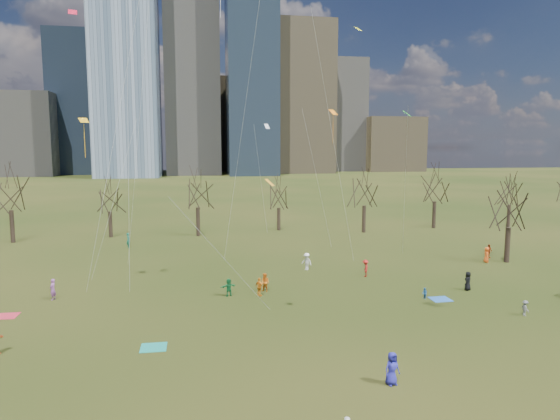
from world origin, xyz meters
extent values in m
plane|color=black|center=(0.00, 0.00, 0.00)|extent=(500.00, 500.00, 0.00)
cube|color=slate|center=(-35.00, 190.00, 59.00)|extent=(26.00, 26.00, 118.00)
cube|color=slate|center=(-8.00, 205.00, 47.50)|extent=(24.00, 24.00, 95.00)
cube|color=#384C66|center=(18.00, 195.00, 52.50)|extent=(22.00, 22.00, 105.00)
cube|color=#726347|center=(45.00, 215.00, 36.00)|extent=(28.00, 28.00, 72.00)
cube|color=#384C66|center=(-60.00, 220.00, 32.50)|extent=(25.00, 25.00, 65.00)
cube|color=slate|center=(70.00, 230.00, 29.00)|extent=(22.00, 22.00, 58.00)
cube|color=#726347|center=(5.00, 240.00, 24.00)|extent=(30.00, 30.00, 48.00)
cube|color=slate|center=(-85.00, 210.00, 18.00)|extent=(35.00, 30.00, 36.00)
cube|color=#726347|center=(95.00, 225.00, 14.00)|extent=(30.00, 28.00, 28.00)
cylinder|color=black|center=(-31.00, 39.00, 2.14)|extent=(0.55, 0.55, 4.28)
cylinder|color=black|center=(-19.00, 41.00, 1.80)|extent=(0.52, 0.52, 3.60)
cylinder|color=black|center=(-7.00, 40.00, 2.02)|extent=(0.54, 0.54, 4.05)
cylinder|color=black|center=(5.00, 43.00, 1.69)|extent=(0.51, 0.51, 3.38)
cylinder|color=black|center=(17.00, 39.00, 1.98)|extent=(0.54, 0.54, 3.96)
cylinder|color=black|center=(29.00, 41.00, 2.07)|extent=(0.54, 0.54, 4.14)
cylinder|color=black|center=(41.00, 40.00, 1.75)|extent=(0.52, 0.52, 3.51)
cylinder|color=black|center=(26.00, 18.00, 1.91)|extent=(0.53, 0.53, 3.83)
cube|color=#178F80|center=(-9.94, 0.36, 0.01)|extent=(1.60, 1.50, 0.03)
cube|color=#265FB4|center=(12.46, 6.68, 0.01)|extent=(1.60, 1.50, 0.03)
cube|color=#C5273C|center=(-21.17, 8.13, 0.01)|extent=(1.60, 1.50, 0.03)
imported|color=#2625A3|center=(2.82, -6.72, 0.88)|extent=(0.97, 0.75, 1.76)
imported|color=slate|center=(16.71, 1.90, 0.58)|extent=(0.46, 0.77, 1.17)
imported|color=orange|center=(-2.07, 10.06, 0.78)|extent=(0.84, 0.96, 1.56)
imported|color=#1A773B|center=(-4.61, 10.51, 0.75)|extent=(1.45, 0.94, 1.50)
imported|color=black|center=(16.07, 8.74, 0.83)|extent=(0.95, 0.93, 1.66)
imported|color=#9B53A6|center=(-18.86, 11.83, 0.88)|extent=(0.57, 0.73, 1.75)
imported|color=#296BB4|center=(11.23, 7.01, 0.47)|extent=(0.42, 0.50, 0.94)
imported|color=white|center=(3.79, 18.22, 0.87)|extent=(1.25, 1.26, 1.75)
imported|color=#C6451C|center=(25.23, 20.19, 0.78)|extent=(0.99, 0.61, 1.57)
imported|color=orange|center=(23.73, 18.24, 0.83)|extent=(0.78, 0.95, 1.66)
imported|color=#1A795E|center=(-15.62, 33.13, 0.92)|extent=(0.68, 0.79, 1.84)
imported|color=orange|center=(-1.44, 11.20, 0.82)|extent=(1.00, 0.99, 1.63)
imported|color=#B21E19|center=(8.81, 14.68, 0.83)|extent=(0.91, 1.20, 1.65)
plane|color=yellow|center=(-15.93, 12.36, 14.55)|extent=(1.23, 1.18, 0.42)
cylinder|color=silver|center=(-13.68, 10.75, 7.98)|extent=(4.53, 3.23, 13.16)
cylinder|color=yellow|center=(-15.93, 12.36, 12.92)|extent=(0.04, 0.04, 2.70)
plane|color=#FCFF28|center=(7.86, 15.42, 23.22)|extent=(0.97, 0.92, 0.43)
cylinder|color=silver|center=(4.86, 12.14, 12.31)|extent=(6.02, 6.59, 21.82)
cylinder|color=silver|center=(-11.67, 5.98, 15.19)|extent=(1.34, 4.65, 27.58)
cylinder|color=silver|center=(-3.09, 13.59, 13.96)|extent=(3.05, 7.98, 25.13)
cylinder|color=white|center=(-4.60, 17.57, 25.26)|extent=(0.04, 0.04, 2.10)
plane|color=green|center=(14.16, 18.37, 15.81)|extent=(1.29, 1.33, 0.62)
cylinder|color=silver|center=(12.21, 13.81, 8.60)|extent=(3.91, 9.13, 14.42)
cylinder|color=silver|center=(-11.85, 14.05, 13.98)|extent=(3.75, 8.11, 25.16)
plane|color=orange|center=(7.62, 22.73, 16.17)|extent=(1.27, 1.17, 0.63)
cylinder|color=silver|center=(5.45, 20.60, 8.79)|extent=(4.37, 4.29, 14.78)
cylinder|color=orange|center=(7.62, 22.73, 14.36)|extent=(0.04, 0.04, 3.00)
plane|color=gold|center=(-2.32, 2.27, 10.09)|extent=(0.84, 0.90, 0.46)
cylinder|color=silver|center=(-5.36, -2.15, 5.75)|extent=(6.08, 8.86, 8.70)
plane|color=red|center=(-15.60, 8.85, 22.02)|extent=(0.99, 0.87, 0.48)
cylinder|color=silver|center=(-13.06, 6.74, 11.71)|extent=(5.12, 4.23, 20.62)
plane|color=white|center=(1.87, 33.22, 15.06)|extent=(0.99, 0.85, 0.66)
cylinder|color=silver|center=(0.79, 31.13, 8.23)|extent=(2.18, 4.20, 13.67)
camera|label=1|loc=(-7.09, -30.26, 12.38)|focal=32.00mm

